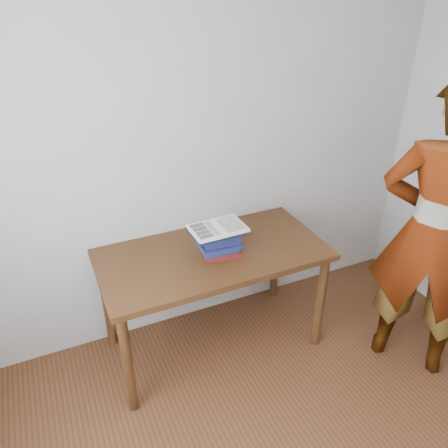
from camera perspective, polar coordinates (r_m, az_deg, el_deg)
name	(u,v)px	position (r m, az deg, el deg)	size (l,w,h in m)	color
room_shell	(385,243)	(1.33, 20.26, -2.40)	(3.54, 3.54, 2.62)	#B5B3AB
desk	(213,265)	(2.83, -1.45, -5.32)	(1.44, 0.72, 0.77)	#462B11
book_stack	(220,241)	(2.70, -0.52, -2.30)	(0.27, 0.19, 0.19)	maroon
open_book	(218,229)	(2.62, -0.82, -0.63)	(0.34, 0.24, 0.03)	black
reader	(435,236)	(2.87, 25.83, -1.42)	(0.70, 0.46, 1.91)	tan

